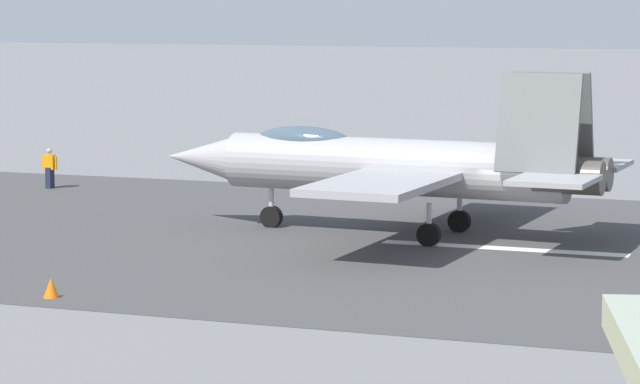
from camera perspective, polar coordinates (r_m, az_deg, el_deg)
name	(u,v)px	position (r m, az deg, el deg)	size (l,w,h in m)	color
ground_plane	(514,250)	(47.50, 7.49, -2.22)	(400.00, 400.00, 0.00)	slate
runway_strip	(515,249)	(47.50, 7.52, -2.21)	(240.00, 26.00, 0.02)	#414041
fighter_jet	(395,164)	(49.62, 2.91, 1.07)	(16.18, 14.08, 5.62)	#9B9A9C
crew_person	(50,169)	(63.30, -10.39, 0.89)	(0.70, 0.36, 1.71)	#1E2338
marker_cone_mid	(51,288)	(40.07, -10.33, -3.67)	(0.44, 0.44, 0.55)	orange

